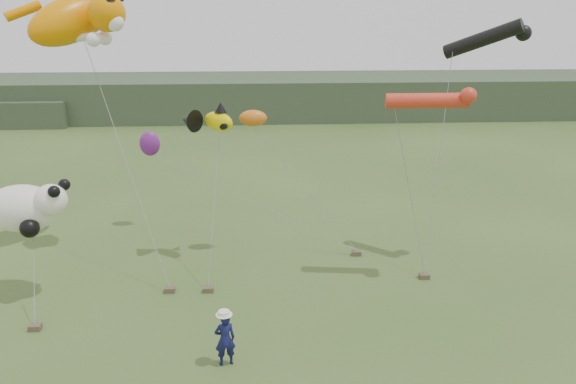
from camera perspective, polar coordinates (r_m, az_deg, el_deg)
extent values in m
plane|color=#385123|center=(18.41, -3.82, -16.96)|extent=(120.00, 120.00, 0.00)
cube|color=#2D3D28|center=(60.73, -3.80, 9.72)|extent=(90.00, 12.00, 4.00)
imported|color=#121443|center=(17.96, -6.42, -14.63)|extent=(0.72, 0.55, 1.77)
cube|color=brown|center=(22.82, -11.91, -9.68)|extent=(0.40, 0.32, 0.20)
cube|color=brown|center=(22.59, -8.09, -9.76)|extent=(0.40, 0.32, 0.20)
cube|color=brown|center=(24.07, 13.67, -8.30)|extent=(0.40, 0.32, 0.20)
cube|color=brown|center=(21.78, -24.30, -12.41)|extent=(0.40, 0.32, 0.20)
cube|color=brown|center=(25.69, 6.97, -6.18)|extent=(0.40, 0.32, 0.20)
ellipsoid|color=orange|center=(26.60, -21.14, 16.04)|extent=(4.40, 4.57, 3.09)
sphere|color=orange|center=(25.33, -17.94, 16.91)|extent=(1.53, 1.53, 1.53)
sphere|color=white|center=(25.01, -17.22, 16.19)|extent=(0.77, 0.77, 0.77)
ellipsoid|color=white|center=(26.33, -20.77, 14.58)|extent=(1.50, 0.75, 0.47)
sphere|color=white|center=(24.99, -19.17, 14.43)|extent=(0.60, 0.60, 0.60)
sphere|color=white|center=(26.10, -18.11, 14.64)|extent=(0.60, 0.60, 0.60)
cylinder|color=orange|center=(27.96, -25.31, 16.29)|extent=(1.59, 1.16, 0.93)
ellipsoid|color=#ECD200|center=(23.74, -7.07, 7.14)|extent=(1.57, 1.46, 0.86)
cone|color=black|center=(24.16, -10.05, 7.19)|extent=(1.18, 1.20, 0.95)
cone|color=black|center=(23.63, -6.86, 8.53)|extent=(0.53, 0.53, 0.42)
cone|color=black|center=(23.22, -6.35, 6.66)|extent=(0.56, 0.59, 0.42)
cone|color=black|center=(24.26, -6.24, 7.14)|extent=(0.56, 0.59, 0.42)
cylinder|color=black|center=(24.70, 19.17, 14.45)|extent=(2.88, 2.34, 1.67)
sphere|color=black|center=(24.80, 22.80, 14.66)|extent=(0.63, 0.63, 0.63)
cylinder|color=red|center=(22.14, 13.93, 9.00)|extent=(3.15, 0.98, 0.64)
sphere|color=red|center=(22.10, 17.86, 9.31)|extent=(0.62, 0.62, 0.62)
ellipsoid|color=white|center=(23.20, -25.40, -1.50)|extent=(2.70, 1.80, 1.80)
sphere|color=white|center=(22.39, -22.96, -0.76)|extent=(1.20, 1.20, 1.20)
sphere|color=black|center=(21.80, -22.68, 0.04)|extent=(0.44, 0.44, 0.44)
sphere|color=black|center=(22.54, -21.78, 0.70)|extent=(0.44, 0.44, 0.44)
sphere|color=black|center=(22.47, -24.76, -3.36)|extent=(0.70, 0.70, 0.70)
sphere|color=black|center=(23.89, -26.80, -2.19)|extent=(0.70, 0.70, 0.70)
ellipsoid|color=#D16518|center=(24.30, -3.58, 7.50)|extent=(1.20, 0.70, 0.70)
ellipsoid|color=#6C1D7A|center=(28.53, -13.87, 4.80)|extent=(1.00, 0.67, 1.23)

